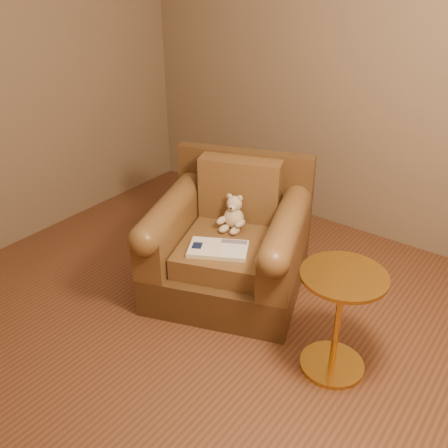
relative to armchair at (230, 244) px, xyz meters
The scene contains 6 objects.
floor 0.82m from the armchair, 70.27° to the right, with size 4.00×4.00×0.00m, color brown.
room 1.56m from the armchair, 70.27° to the right, with size 4.02×4.02×2.71m.
armchair is the anchor object (origin of this frame).
teddy_bear 0.19m from the armchair, 111.75° to the left, with size 0.18×0.21×0.25m.
guidebook 0.25m from the armchair, 72.65° to the right, with size 0.43×0.37×0.03m.
side_table 0.99m from the armchair, 17.36° to the right, with size 0.46×0.46×0.64m.
Camera 1 is at (1.46, -1.65, 2.10)m, focal length 40.00 mm.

